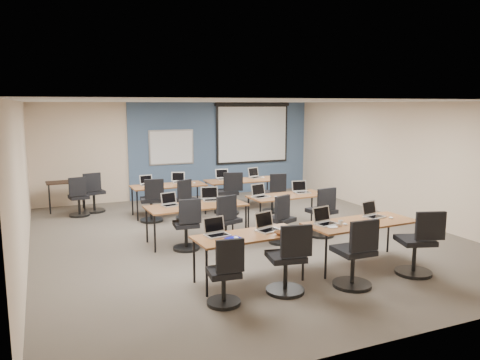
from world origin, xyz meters
name	(u,v)px	position (x,y,z in m)	size (l,w,h in m)	color
floor	(245,237)	(0.00, 0.00, 0.00)	(8.00, 9.00, 0.02)	#6B6354
ceiling	(245,101)	(0.00, 0.00, 2.70)	(8.00, 9.00, 0.02)	white
wall_back	(181,150)	(0.00, 4.50, 1.35)	(8.00, 0.04, 2.70)	beige
wall_front	(411,223)	(0.00, -4.50, 1.35)	(8.00, 0.04, 2.70)	beige
wall_left	(22,184)	(-4.00, 0.00, 1.35)	(0.04, 9.00, 2.70)	beige
wall_right	(404,161)	(4.00, 0.00, 1.35)	(0.04, 9.00, 2.70)	beige
blue_accent_panel	(222,149)	(1.25, 4.47, 1.35)	(5.50, 0.04, 2.70)	#3D5977
whiteboard	(171,147)	(-0.30, 4.43, 1.45)	(1.28, 0.03, 0.98)	#A9ABAD
projector_screen	(253,130)	(2.20, 4.41, 1.89)	(2.40, 0.10, 1.82)	black
training_table_front_left	(249,238)	(-0.92, -2.22, 0.68)	(1.66, 0.69, 0.73)	brown
training_table_front_right	(361,224)	(1.09, -2.25, 0.69)	(1.89, 0.79, 0.73)	#9C682E
training_table_mid_left	(196,207)	(-1.00, 0.06, 0.69)	(1.91, 0.80, 0.73)	#9F6728
training_table_mid_right	(288,197)	(1.11, 0.24, 0.68)	(1.70, 0.71, 0.73)	brown
training_table_back_left	(169,187)	(-0.91, 2.48, 0.68)	(1.76, 0.73, 0.73)	olive
training_table_back_right	(243,181)	(1.03, 2.50, 0.69)	(1.87, 0.78, 0.73)	#935E38
laptop_0	(216,231)	(-1.38, -2.06, 0.79)	(0.34, 0.29, 0.26)	#AFAFB6
mouse_0	(236,238)	(-1.17, -2.33, 0.74)	(0.06, 0.10, 0.04)	white
task_chair_0	(225,278)	(-1.56, -2.88, 0.39)	(0.46, 0.46, 0.95)	black
laptop_1	(267,226)	(-0.56, -2.10, 0.80)	(0.36, 0.31, 0.27)	silver
mouse_1	(286,233)	(-0.38, -2.37, 0.74)	(0.06, 0.10, 0.03)	white
task_chair_1	(288,264)	(-0.60, -2.85, 0.43)	(0.55, 0.55, 1.03)	black
laptop_2	(325,220)	(0.47, -2.13, 0.80)	(0.35, 0.30, 0.27)	#B7B7B7
mouse_2	(345,224)	(0.73, -2.32, 0.74)	(0.06, 0.10, 0.03)	white
task_chair_2	(355,259)	(0.40, -3.04, 0.43)	(0.57, 0.57, 1.04)	black
laptop_3	(373,213)	(1.49, -2.05, 0.79)	(0.35, 0.29, 0.26)	#B4B4B6
mouse_3	(391,218)	(1.71, -2.27, 0.74)	(0.06, 0.09, 0.03)	white
task_chair_3	(418,248)	(1.61, -3.01, 0.43)	(0.59, 0.57, 1.04)	black
laptop_4	(170,202)	(-1.48, 0.22, 0.79)	(0.32, 0.27, 0.24)	#BDBDBE
mouse_4	(180,205)	(-1.30, 0.11, 0.74)	(0.06, 0.09, 0.03)	white
task_chair_4	(187,229)	(-1.32, -0.37, 0.40)	(0.49, 0.49, 0.98)	black
laptop_5	(211,197)	(-0.59, 0.37, 0.79)	(0.35, 0.30, 0.26)	silver
mouse_5	(227,202)	(-0.35, 0.08, 0.74)	(0.06, 0.09, 0.03)	white
task_chair_5	(226,225)	(-0.60, -0.47, 0.41)	(0.53, 0.52, 1.00)	black
laptop_6	(260,194)	(0.48, 0.30, 0.80)	(0.35, 0.30, 0.27)	#B8B8B8
mouse_6	(276,197)	(0.75, 0.12, 0.74)	(0.06, 0.10, 0.03)	white
task_chair_6	(281,223)	(0.45, -0.69, 0.40)	(0.51, 0.48, 0.96)	black
laptop_7	(301,190)	(1.51, 0.38, 0.79)	(0.33, 0.28, 0.25)	#B1B1B1
mouse_7	(319,194)	(1.74, 0.03, 0.74)	(0.07, 0.10, 0.04)	white
task_chair_7	(323,216)	(1.44, -0.59, 0.42)	(0.54, 0.54, 1.02)	black
laptop_8	(147,183)	(-1.39, 2.68, 0.79)	(0.31, 0.26, 0.23)	silver
mouse_8	(152,185)	(-1.31, 2.53, 0.74)	(0.06, 0.09, 0.03)	white
task_chair_8	(152,204)	(-1.44, 1.95, 0.41)	(0.52, 0.52, 1.00)	black
laptop_9	(179,180)	(-0.57, 2.74, 0.79)	(0.33, 0.28, 0.25)	silver
mouse_9	(194,183)	(-0.27, 2.46, 0.74)	(0.06, 0.09, 0.03)	white
task_chair_9	(185,203)	(-0.68, 1.88, 0.39)	(0.49, 0.46, 0.95)	black
laptop_10	(223,177)	(0.61, 2.78, 0.79)	(0.34, 0.29, 0.26)	#B4B5BB
mouse_10	(231,180)	(0.71, 2.46, 0.74)	(0.06, 0.10, 0.04)	white
task_chair_10	(229,197)	(0.44, 1.96, 0.43)	(0.58, 0.57, 1.04)	black
laptop_11	(255,175)	(1.47, 2.69, 0.79)	(0.34, 0.29, 0.26)	#A1A1AD
mouse_11	(263,177)	(1.65, 2.56, 0.74)	(0.07, 0.11, 0.04)	white
task_chair_11	(274,196)	(1.53, 1.71, 0.40)	(0.50, 0.50, 0.98)	black
blue_mousepad	(234,238)	(-1.20, -2.32, 0.73)	(0.22, 0.18, 0.01)	#080B98
snack_bowl	(282,233)	(-0.48, -2.42, 0.75)	(0.20, 0.20, 0.05)	brown
snack_plate	(332,227)	(0.47, -2.35, 0.74)	(0.17, 0.17, 0.01)	white
coffee_cup	(341,223)	(0.63, -2.34, 0.78)	(0.07, 0.07, 0.07)	white
utility_table	(66,185)	(-3.16, 3.88, 0.66)	(0.92, 0.51, 0.75)	#352216
spare_chair_a	(94,196)	(-2.55, 3.45, 0.41)	(0.52, 0.52, 1.00)	black
spare_chair_b	(79,200)	(-2.92, 3.14, 0.40)	(0.48, 0.48, 0.96)	black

